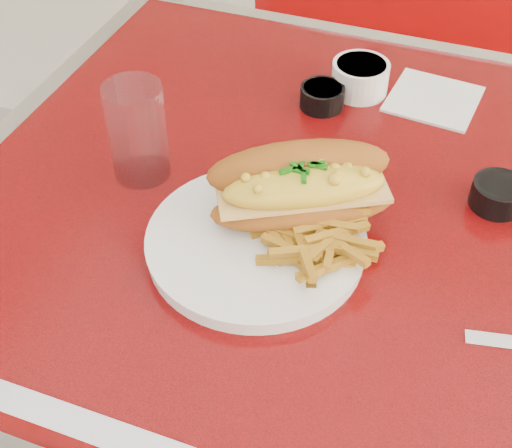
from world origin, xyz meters
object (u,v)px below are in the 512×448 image
(booth_bench_far, at_px, (462,148))
(water_tumbler, at_px, (137,132))
(gravy_ramekin, at_px, (360,77))
(sauce_cup_right, at_px, (498,193))
(sauce_cup_left, at_px, (322,96))
(diner_table, at_px, (419,302))
(mac_hoagie, at_px, (302,187))
(dinner_plate, at_px, (256,243))
(fork, at_px, (310,232))

(booth_bench_far, distance_m, water_tumbler, 1.09)
(gravy_ramekin, bearing_deg, sauce_cup_right, -39.89)
(sauce_cup_left, relative_size, sauce_cup_right, 1.08)
(diner_table, bearing_deg, mac_hoagie, -155.45)
(dinner_plate, distance_m, gravy_ramekin, 0.36)
(dinner_plate, bearing_deg, sauce_cup_right, 34.92)
(dinner_plate, relative_size, sauce_cup_left, 3.76)
(dinner_plate, bearing_deg, sauce_cup_left, 92.21)
(diner_table, relative_size, gravy_ramekin, 14.55)
(dinner_plate, xyz_separation_m, sauce_cup_left, (-0.01, 0.30, 0.01))
(mac_hoagie, bearing_deg, gravy_ramekin, 61.78)
(mac_hoagie, relative_size, gravy_ramekin, 2.83)
(dinner_plate, bearing_deg, booth_bench_far, 78.52)
(diner_table, bearing_deg, water_tumbler, -172.51)
(fork, bearing_deg, booth_bench_far, -26.24)
(fork, distance_m, sauce_cup_right, 0.24)
(dinner_plate, bearing_deg, fork, 28.97)
(sauce_cup_right, height_order, water_tumbler, water_tumbler)
(water_tumbler, bearing_deg, diner_table, 7.49)
(booth_bench_far, xyz_separation_m, dinner_plate, (-0.19, -0.94, 0.49))
(sauce_cup_left, bearing_deg, diner_table, -40.70)
(mac_hoagie, bearing_deg, sauce_cup_right, -0.87)
(sauce_cup_left, distance_m, sauce_cup_right, 0.29)
(dinner_plate, height_order, mac_hoagie, mac_hoagie)
(gravy_ramekin, height_order, sauce_cup_right, gravy_ramekin)
(mac_hoagie, distance_m, sauce_cup_right, 0.25)
(dinner_plate, height_order, gravy_ramekin, gravy_ramekin)
(diner_table, height_order, booth_bench_far, booth_bench_far)
(dinner_plate, bearing_deg, water_tumbler, 156.84)
(booth_bench_far, height_order, gravy_ramekin, booth_bench_far)
(booth_bench_far, xyz_separation_m, sauce_cup_right, (0.06, -0.76, 0.50))
(booth_bench_far, relative_size, sauce_cup_left, 14.60)
(mac_hoagie, relative_size, fork, 1.46)
(sauce_cup_right, xyz_separation_m, water_tumbler, (-0.44, -0.10, 0.05))
(gravy_ramekin, relative_size, sauce_cup_right, 1.11)
(fork, relative_size, water_tumbler, 1.27)
(sauce_cup_left, bearing_deg, mac_hoagie, -79.37)
(gravy_ramekin, bearing_deg, water_tumbler, -127.56)
(diner_table, distance_m, dinner_plate, 0.29)
(dinner_plate, xyz_separation_m, sauce_cup_right, (0.25, 0.17, 0.01))
(fork, distance_m, sauce_cup_left, 0.28)
(booth_bench_far, bearing_deg, sauce_cup_left, -107.68)
(booth_bench_far, bearing_deg, diner_table, -90.00)
(diner_table, bearing_deg, gravy_ramekin, 125.08)
(diner_table, relative_size, water_tumbler, 9.57)
(water_tumbler, bearing_deg, booth_bench_far, 66.29)
(diner_table, distance_m, water_tumbler, 0.44)
(sauce_cup_right, distance_m, water_tumbler, 0.45)
(fork, bearing_deg, sauce_cup_right, -71.29)
(booth_bench_far, bearing_deg, dinner_plate, -101.48)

